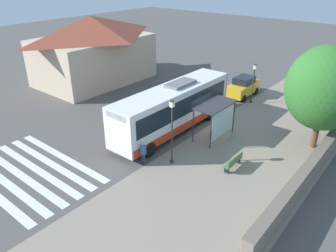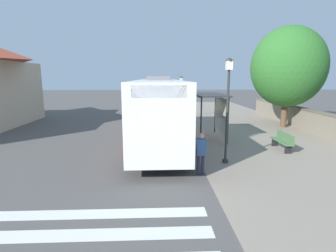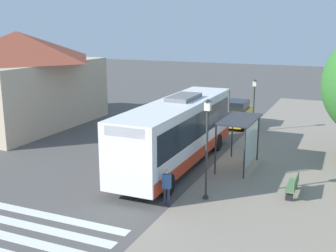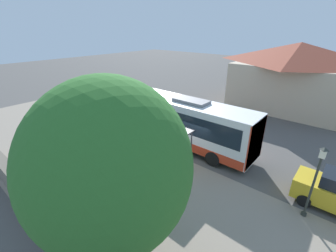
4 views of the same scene
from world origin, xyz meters
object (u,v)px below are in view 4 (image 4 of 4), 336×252
object	(u,v)px
bus_shelter	(162,134)
street_lamp_near	(118,110)
street_lamp_far	(316,177)
bus	(181,120)
shade_tree	(110,167)
bench	(97,163)
pedestrian	(123,122)

from	to	relation	value
bus_shelter	street_lamp_near	size ratio (longest dim) A/B	0.79
bus_shelter	street_lamp_far	bearing A→B (deg)	-82.17
bus	street_lamp_far	world-z (taller)	street_lamp_far
street_lamp_near	shade_tree	size ratio (longest dim) A/B	0.62
bus_shelter	street_lamp_far	xyz separation A→B (m)	(1.10, -8.00, 0.02)
bench	shade_tree	world-z (taller)	shade_tree
pedestrian	street_lamp_near	world-z (taller)	street_lamp_near
street_lamp_near	shade_tree	xyz separation A→B (m)	(-6.35, -7.89, 1.71)
bus_shelter	street_lamp_near	world-z (taller)	street_lamp_near
street_lamp_near	shade_tree	world-z (taller)	shade_tree
pedestrian	bus	bearing A→B (deg)	-72.77
bus	pedestrian	distance (m)	5.31
shade_tree	bench	bearing A→B (deg)	63.68
street_lamp_near	street_lamp_far	bearing A→B (deg)	-86.63
bus_shelter	street_lamp_near	distance (m)	4.69
bus	shade_tree	xyz separation A→B (m)	(-9.17, -4.19, 2.41)
street_lamp_far	bus	bearing A→B (deg)	76.96
bus	bus_shelter	world-z (taller)	bus
street_lamp_near	bus_shelter	bearing A→B (deg)	-94.33
bench	street_lamp_far	xyz separation A→B (m)	(4.13, -10.76, 1.73)
bus_shelter	street_lamp_near	xyz separation A→B (m)	(0.35, 4.66, 0.40)
bus_shelter	pedestrian	size ratio (longest dim) A/B	2.16
bus	bus_shelter	xyz separation A→B (m)	(-3.17, -0.96, 0.30)
pedestrian	street_lamp_near	size ratio (longest dim) A/B	0.36
bus_shelter	shade_tree	size ratio (longest dim) A/B	0.49
pedestrian	bench	bearing A→B (deg)	-145.61
bus	shade_tree	world-z (taller)	shade_tree
bus	street_lamp_far	xyz separation A→B (m)	(-2.07, -8.95, 0.32)
street_lamp_near	street_lamp_far	world-z (taller)	street_lamp_near
bus_shelter	bench	xyz separation A→B (m)	(-3.03, 2.76, -1.71)
bus	street_lamp_far	bearing A→B (deg)	-103.04
bus	bench	xyz separation A→B (m)	(-6.21, 1.80, -1.41)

